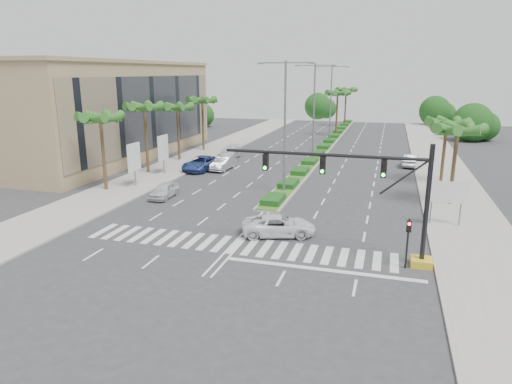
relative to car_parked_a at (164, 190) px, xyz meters
The scene contains 28 objects.
ground 13.66m from the car_parked_a, 42.97° to the right, with size 160.00×160.00×0.00m, color #333335.
footpath_right 27.37m from the car_parked_a, 23.02° to the left, with size 6.00×120.00×0.15m, color gray.
footpath_left 11.92m from the car_parked_a, 115.99° to the left, with size 6.00×120.00×0.15m, color gray.
median 37.07m from the car_parked_a, 74.38° to the left, with size 2.20×75.00×0.20m, color gray.
median_grass 37.07m from the car_parked_a, 74.38° to the left, with size 1.80×75.00×0.04m, color #305D20.
building 23.74m from the car_parked_a, 133.80° to the left, with size 12.00×36.00×12.00m, color tan.
signal_gantry 21.56m from the car_parked_a, 25.78° to the right, with size 12.60×1.20×7.20m.
pedestrian_signal 22.92m from the car_parked_a, 25.86° to the right, with size 0.28×0.36×3.00m.
direction_sign 23.59m from the car_parked_a, ahead, with size 2.70×0.11×3.40m.
billboard_near 5.74m from the car_parked_a, 149.12° to the left, with size 0.18×2.10×4.35m.
billboard_far 10.07m from the car_parked_a, 117.43° to the left, with size 0.18×2.10×4.35m.
palm_left_near 8.90m from the car_parked_a, behind, with size 4.57×4.68×7.55m.
palm_left_mid 12.62m from the car_parked_a, 126.83° to the left, with size 4.57×4.68×7.95m.
palm_left_far 18.85m from the car_parked_a, 111.31° to the left, with size 4.57×4.68×7.35m.
palm_left_end 26.29m from the car_parked_a, 104.78° to the left, with size 4.57×4.68×7.75m.
palm_right_near 25.54m from the car_parked_a, 10.87° to the left, with size 4.57×4.68×7.05m.
palm_right_far 28.08m from the car_parked_a, 27.42° to the left, with size 4.57×4.68×6.75m.
palm_median_a 47.23m from the car_parked_a, 77.68° to the left, with size 4.57×4.68×8.05m.
palm_median_b 61.86m from the car_parked_a, 80.66° to the left, with size 4.57×4.68×8.05m.
streetlight_near 12.63m from the car_parked_a, 25.21° to the left, with size 5.10×0.25×12.00m.
streetlight_mid 23.79m from the car_parked_a, 64.25° to the left, with size 5.10×0.25×12.00m.
streetlight_far 38.53m from the car_parked_a, 74.78° to the left, with size 5.10×0.25×12.00m.
car_parked_a is the anchor object (origin of this frame).
car_parked_b 12.95m from the car_parked_a, 86.19° to the left, with size 1.60×4.59×1.51m, color #ABACAF.
car_parked_c 12.04m from the car_parked_a, 96.84° to the left, with size 2.68×5.81×1.61m, color navy.
car_parked_d 20.02m from the car_parked_a, 92.43° to the left, with size 2.15×5.29×1.53m, color silver.
car_crossing 13.90m from the car_parked_a, 28.43° to the right, with size 2.36×5.11×1.42m, color white.
car_right 30.33m from the car_parked_a, 44.10° to the left, with size 1.56×4.47×1.47m, color #A6A6AB.
Camera 1 is at (9.19, -26.50, 11.01)m, focal length 32.00 mm.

